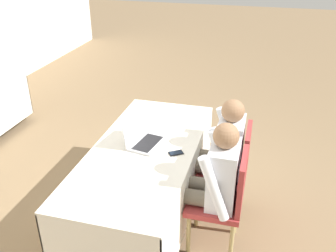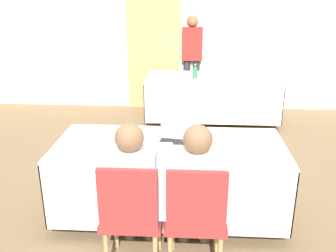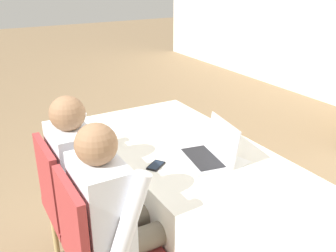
{
  "view_description": "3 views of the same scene",
  "coord_description": "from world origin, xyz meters",
  "px_view_note": "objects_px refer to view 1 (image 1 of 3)",
  "views": [
    {
      "loc": [
        -2.69,
        -0.95,
        2.41
      ],
      "look_at": [
        0.0,
        -0.22,
        0.97
      ],
      "focal_mm": 40.0,
      "sensor_mm": 36.0,
      "label": 1
    },
    {
      "loc": [
        0.17,
        -3.03,
        2.02
      ],
      "look_at": [
        0.0,
        -0.22,
        0.97
      ],
      "focal_mm": 40.0,
      "sensor_mm": 36.0,
      "label": 2
    },
    {
      "loc": [
        1.72,
        -1.22,
        1.8
      ],
      "look_at": [
        0.0,
        -0.22,
        0.97
      ],
      "focal_mm": 40.0,
      "sensor_mm": 36.0,
      "label": 3
    }
  ],
  "objects_px": {
    "laptop": "(144,139)",
    "person_white_shirt": "(221,151)",
    "cell_phone": "(176,153)",
    "chair_near_right": "(231,167)",
    "chair_near_left": "(224,197)",
    "person_checkered_shirt": "(213,179)"
  },
  "relations": [
    {
      "from": "chair_near_left",
      "to": "chair_near_right",
      "type": "xyz_separation_m",
      "value": [
        0.46,
        0.0,
        0.0
      ]
    },
    {
      "from": "chair_near_right",
      "to": "person_white_shirt",
      "type": "bearing_deg",
      "value": -90.0
    },
    {
      "from": "chair_near_right",
      "to": "person_white_shirt",
      "type": "relative_size",
      "value": 0.78
    },
    {
      "from": "chair_near_left",
      "to": "person_checkered_shirt",
      "type": "relative_size",
      "value": 0.78
    },
    {
      "from": "laptop",
      "to": "chair_near_right",
      "type": "height_order",
      "value": "laptop"
    },
    {
      "from": "cell_phone",
      "to": "chair_near_right",
      "type": "distance_m",
      "value": 0.57
    },
    {
      "from": "chair_near_right",
      "to": "person_checkered_shirt",
      "type": "height_order",
      "value": "person_checkered_shirt"
    },
    {
      "from": "laptop",
      "to": "person_white_shirt",
      "type": "relative_size",
      "value": 0.34
    },
    {
      "from": "cell_phone",
      "to": "chair_near_right",
      "type": "xyz_separation_m",
      "value": [
        0.24,
        -0.46,
        -0.22
      ]
    },
    {
      "from": "laptop",
      "to": "chair_near_right",
      "type": "relative_size",
      "value": 0.43
    },
    {
      "from": "person_white_shirt",
      "to": "chair_near_left",
      "type": "bearing_deg",
      "value": 12.78
    },
    {
      "from": "chair_near_left",
      "to": "person_checkered_shirt",
      "type": "bearing_deg",
      "value": -90.0
    },
    {
      "from": "chair_near_left",
      "to": "person_white_shirt",
      "type": "xyz_separation_m",
      "value": [
        0.46,
        0.1,
        0.16
      ]
    },
    {
      "from": "cell_phone",
      "to": "chair_near_right",
      "type": "relative_size",
      "value": 0.15
    },
    {
      "from": "cell_phone",
      "to": "person_white_shirt",
      "type": "xyz_separation_m",
      "value": [
        0.24,
        -0.36,
        -0.06
      ]
    },
    {
      "from": "cell_phone",
      "to": "person_white_shirt",
      "type": "height_order",
      "value": "person_white_shirt"
    },
    {
      "from": "chair_near_left",
      "to": "chair_near_right",
      "type": "relative_size",
      "value": 1.0
    },
    {
      "from": "laptop",
      "to": "chair_near_left",
      "type": "xyz_separation_m",
      "value": [
        -0.3,
        -0.78,
        -0.26
      ]
    },
    {
      "from": "chair_near_right",
      "to": "person_white_shirt",
      "type": "distance_m",
      "value": 0.19
    },
    {
      "from": "chair_near_left",
      "to": "person_checkered_shirt",
      "type": "xyz_separation_m",
      "value": [
        0.0,
        0.1,
        0.16
      ]
    },
    {
      "from": "cell_phone",
      "to": "chair_near_left",
      "type": "xyz_separation_m",
      "value": [
        -0.21,
        -0.46,
        -0.22
      ]
    },
    {
      "from": "laptop",
      "to": "person_checkered_shirt",
      "type": "height_order",
      "value": "person_checkered_shirt"
    }
  ]
}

